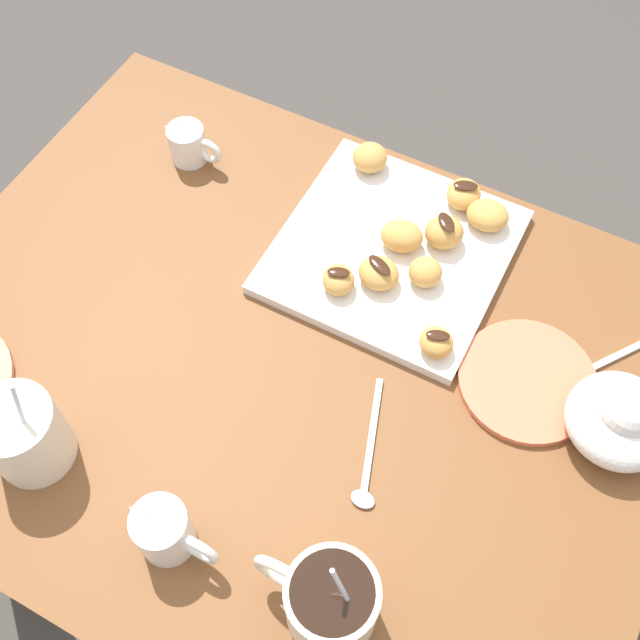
{
  "coord_description": "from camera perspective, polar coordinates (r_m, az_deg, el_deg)",
  "views": [
    {
      "loc": [
        -0.25,
        0.38,
        1.56
      ],
      "look_at": [
        -0.02,
        -0.06,
        0.73
      ],
      "focal_mm": 43.82,
      "sensor_mm": 36.0,
      "label": 1
    }
  ],
  "objects": [
    {
      "name": "ground_plane",
      "position": [
        1.62,
        -1.74,
        -14.82
      ],
      "size": [
        8.0,
        8.0,
        0.0
      ],
      "primitive_type": "plane",
      "color": "#423D38"
    },
    {
      "name": "dining_table",
      "position": [
        1.08,
        -2.54,
        -6.38
      ],
      "size": [
        0.95,
        0.75,
        0.71
      ],
      "color": "brown",
      "rests_on": "ground_plane"
    },
    {
      "name": "pastry_plate_square",
      "position": [
        1.04,
        5.29,
        5.03
      ],
      "size": [
        0.29,
        0.29,
        0.02
      ],
      "primitive_type": "cube",
      "color": "white",
      "rests_on": "dining_table"
    },
    {
      "name": "coffee_mug_cream_left",
      "position": [
        0.81,
        0.7,
        -19.82
      ],
      "size": [
        0.13,
        0.09,
        0.15
      ],
      "color": "silver",
      "rests_on": "dining_table"
    },
    {
      "name": "coffee_mug_cream_right",
      "position": [
        0.92,
        -20.98,
        -7.7
      ],
      "size": [
        0.13,
        0.09,
        0.15
      ],
      "color": "silver",
      "rests_on": "dining_table"
    },
    {
      "name": "cream_pitcher_white",
      "position": [
        0.85,
        -11.13,
        -14.93
      ],
      "size": [
        0.1,
        0.06,
        0.07
      ],
      "color": "white",
      "rests_on": "dining_table"
    },
    {
      "name": "ice_cream_bowl",
      "position": [
        0.94,
        21.1,
        -6.74
      ],
      "size": [
        0.12,
        0.12,
        0.09
      ],
      "color": "white",
      "rests_on": "dining_table"
    },
    {
      "name": "chocolate_sauce_pitcher",
      "position": [
        1.14,
        -9.62,
        12.66
      ],
      "size": [
        0.09,
        0.05,
        0.06
      ],
      "color": "white",
      "rests_on": "dining_table"
    },
    {
      "name": "saucer_coral_right",
      "position": [
        0.97,
        14.89,
        -4.3
      ],
      "size": [
        0.17,
        0.17,
        0.01
      ],
      "primitive_type": "cylinder",
      "color": "#E5704C",
      "rests_on": "dining_table"
    },
    {
      "name": "loose_spoon_near_saucer",
      "position": [
        1.0,
        19.38,
        -3.27
      ],
      "size": [
        0.11,
        0.13,
        0.01
      ],
      "color": "silver",
      "rests_on": "dining_table"
    },
    {
      "name": "loose_spoon_by_plate",
      "position": [
        0.9,
        3.56,
        -10.07
      ],
      "size": [
        0.06,
        0.15,
        0.01
      ],
      "color": "silver",
      "rests_on": "dining_table"
    },
    {
      "name": "beignet_0",
      "position": [
        1.08,
        10.45,
        9.02
      ],
      "size": [
        0.06,
        0.06,
        0.03
      ],
      "primitive_type": "ellipsoid",
      "rotation": [
        0.0,
        0.0,
        0.2
      ],
      "color": "#D19347",
      "rests_on": "pastry_plate_square"
    },
    {
      "name": "chocolate_drizzle_0",
      "position": [
        1.07,
        10.6,
        9.63
      ],
      "size": [
        0.04,
        0.03,
        0.0
      ],
      "primitive_type": "ellipsoid",
      "rotation": [
        0.0,
        0.0,
        0.38
      ],
      "color": "#381E11",
      "rests_on": "beignet_0"
    },
    {
      "name": "beignet_1",
      "position": [
        1.11,
        3.67,
        11.76
      ],
      "size": [
        0.05,
        0.05,
        0.04
      ],
      "primitive_type": "ellipsoid",
      "rotation": [
        0.0,
        0.0,
        4.81
      ],
      "color": "#D19347",
      "rests_on": "pastry_plate_square"
    },
    {
      "name": "beignet_2",
      "position": [
        1.02,
        5.99,
        6.11
      ],
      "size": [
        0.06,
        0.06,
        0.04
      ],
      "primitive_type": "ellipsoid",
      "rotation": [
        0.0,
        0.0,
        4.92
      ],
      "color": "#D19347",
      "rests_on": "pastry_plate_square"
    },
    {
      "name": "beignet_3",
      "position": [
        1.06,
        12.15,
        7.49
      ],
      "size": [
        0.06,
        0.06,
        0.03
      ],
      "primitive_type": "ellipsoid",
      "rotation": [
        0.0,
        0.0,
        0.12
      ],
      "color": "#D19347",
      "rests_on": "pastry_plate_square"
    },
    {
      "name": "beignet_4",
      "position": [
        0.94,
        8.48,
        -1.61
      ],
      "size": [
        0.06,
        0.06,
        0.03
      ],
      "primitive_type": "ellipsoid",
      "rotation": [
        0.0,
        0.0,
        0.85
      ],
      "color": "#D19347",
      "rests_on": "pastry_plate_square"
    },
    {
      "name": "chocolate_drizzle_4",
      "position": [
        0.93,
        8.61,
        -1.12
      ],
      "size": [
        0.03,
        0.02,
        0.0
      ],
      "primitive_type": "ellipsoid",
      "rotation": [
        0.0,
        0.0,
        0.36
      ],
      "color": "#381E11",
      "rests_on": "beignet_4"
    },
    {
      "name": "beignet_5",
      "position": [
        0.98,
        1.34,
        2.95
      ],
      "size": [
        0.06,
        0.06,
        0.03
      ],
      "primitive_type": "ellipsoid",
      "rotation": [
        0.0,
        0.0,
        0.59
      ],
      "color": "#D19347",
      "rests_on": "pastry_plate_square"
    },
    {
      "name": "chocolate_drizzle_5",
      "position": [
        0.97,
        1.36,
        3.5
      ],
      "size": [
        0.03,
        0.03,
        0.0
      ],
      "primitive_type": "ellipsoid",
      "rotation": [
        0.0,
        0.0,
        0.38
      ],
      "color": "#381E11",
      "rests_on": "beignet_5"
    },
    {
      "name": "beignet_6",
      "position": [
        1.03,
        9.06,
        6.35
      ],
      "size": [
        0.07,
        0.07,
        0.04
      ],
      "primitive_type": "ellipsoid",
      "rotation": [
        0.0,
        0.0,
        2.15
      ],
      "color": "#D19347",
      "rests_on": "pastry_plate_square"
    },
    {
      "name": "chocolate_drizzle_6",
      "position": [
        1.01,
        9.22,
        7.06
      ],
      "size": [
        0.04,
        0.04,
        0.0
      ],
      "primitive_type": "ellipsoid",
      "rotation": [
        0.0,
        0.0,
        2.37
      ],
      "color": "#381E11",
      "rests_on": "beignet_6"
    },
    {
      "name": "beignet_7",
      "position": [
        0.99,
        7.7,
        3.49
      ],
      "size": [
        0.05,
        0.05,
        0.03
      ],
      "primitive_type": "ellipsoid",
      "rotation": [
        0.0,
        0.0,
        3.28
      ],
      "color": "#D19347",
      "rests_on": "pastry_plate_square"
    },
    {
      "name": "beignet_8",
      "position": [
        0.99,
        4.31,
        3.42
      ],
      "size": [
        0.06,
        0.05,
        0.03
      ],
      "primitive_type": "ellipsoid",
      "rotation": [
        0.0,
        0.0,
        6.16
      ],
      "color": "#D19347",
      "rests_on": "pastry_plate_square"
    },
    {
      "name": "chocolate_drizzle_8",
      "position": [
        0.97,
        4.38,
        4.02
      ],
      "size": [
        0.04,
        0.03,
        0.0
      ],
      "primitive_type": "ellipsoid",
      "rotation": [
        0.0,
        0.0,
        5.86
      ],
      "color": "#381E11",
      "rests_on": "beignet_8"
    }
  ]
}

